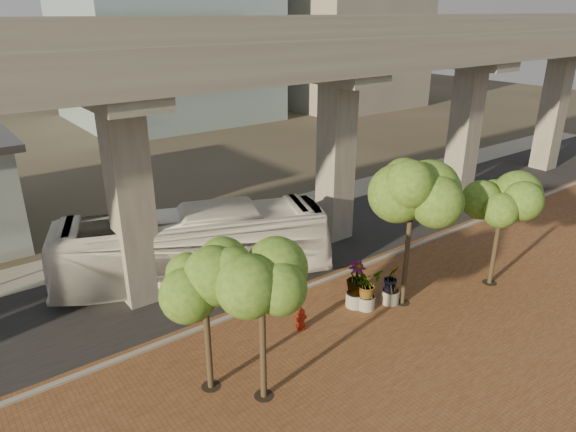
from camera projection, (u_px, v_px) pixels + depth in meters
ground at (271, 278)px, 26.07m from camera, size 160.00×160.00×0.00m
brick_plaza at (388, 356)px, 20.11m from camera, size 70.00×13.00×0.06m
asphalt_road at (249, 263)px, 27.54m from camera, size 90.00×8.00×0.04m
curb_strip at (295, 292)px, 24.55m from camera, size 70.00×0.25×0.16m
far_sidewalk at (201, 230)px, 31.63m from camera, size 90.00×3.00×0.06m
transit_viaduct at (245, 129)px, 24.84m from camera, size 72.00×5.60×12.40m
midrise_block at (347, 15)px, 69.47m from camera, size 18.00×16.00×24.00m
transit_bus at (194, 247)px, 25.11m from camera, size 13.62×7.65×3.73m
parked_car at (440, 173)px, 40.50m from camera, size 4.28×1.72×1.38m
fire_hydrant at (301, 318)px, 21.65m from camera, size 0.50×0.45×1.00m
planter_front at (367, 285)px, 22.85m from camera, size 1.78×1.78×1.95m
planter_right at (356, 280)px, 22.98m from camera, size 2.09×2.09×2.23m
planter_left at (392, 279)px, 23.30m from camera, size 1.82×1.82×2.01m
street_tree_far_west at (204, 281)px, 16.84m from camera, size 3.17×3.17×5.77m
street_tree_near_west at (261, 281)px, 16.28m from camera, size 3.18×3.18×6.07m
street_tree_near_east at (412, 195)px, 21.76m from camera, size 4.22×4.22×7.24m
street_tree_far_east at (502, 206)px, 23.94m from camera, size 3.75×3.75×5.79m
streetlamp_east at (345, 136)px, 35.55m from camera, size 0.38×1.12×7.71m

